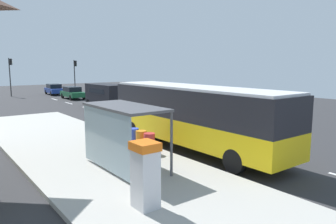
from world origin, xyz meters
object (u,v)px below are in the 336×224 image
at_px(ticket_machine, 145,174).
at_px(bus_shelter, 118,121).
at_px(sedan_near, 54,89).
at_px(traffic_light_far_side, 10,71).
at_px(white_van, 105,94).
at_px(bus, 193,114).
at_px(traffic_light_near_side, 75,71).
at_px(recycling_bin_red, 149,143).
at_px(recycling_bin_orange, 141,140).
at_px(sedan_far, 73,93).
at_px(recycling_bin_blue, 134,138).

relative_size(ticket_machine, bus_shelter, 0.48).
height_order(sedan_near, traffic_light_far_side, traffic_light_far_side).
bearing_deg(ticket_machine, white_van, 66.46).
bearing_deg(white_van, ticket_machine, -113.54).
bearing_deg(traffic_light_far_side, bus, -87.73).
xyz_separation_m(sedan_near, traffic_light_near_side, (3.20, 0.06, 2.48)).
distance_m(bus, recycling_bin_red, 2.76).
bearing_deg(bus_shelter, traffic_light_far_side, 84.75).
bearing_deg(white_van, recycling_bin_orange, -110.84).
xyz_separation_m(bus, sedan_far, (4.01, 27.10, -1.05)).
relative_size(white_van, sedan_near, 1.17).
distance_m(sedan_far, recycling_bin_red, 27.68).
height_order(recycling_bin_blue, traffic_light_near_side, traffic_light_near_side).
height_order(white_van, traffic_light_near_side, traffic_light_near_side).
bearing_deg(recycling_bin_orange, bus, -19.75).
height_order(sedan_near, ticket_machine, ticket_machine).
distance_m(bus, sedan_near, 34.50).
height_order(ticket_machine, bus_shelter, bus_shelter).
xyz_separation_m(recycling_bin_red, traffic_light_far_side, (1.10, 34.92, 2.74)).
relative_size(recycling_bin_orange, traffic_light_near_side, 0.19).
relative_size(bus, bus_shelter, 2.75).
xyz_separation_m(sedan_near, bus_shelter, (-8.72, -35.18, 1.31)).
xyz_separation_m(sedan_near, traffic_light_far_side, (-5.41, 0.86, 2.61)).
xyz_separation_m(bus, ticket_machine, (-5.74, -4.45, -0.67)).
distance_m(recycling_bin_blue, bus_shelter, 3.65).
xyz_separation_m(ticket_machine, recycling_bin_red, (3.25, 4.65, -0.52)).
relative_size(sedan_far, bus_shelter, 1.10).
height_order(bus, ticket_machine, bus).
bearing_deg(recycling_bin_red, white_van, 69.93).
relative_size(sedan_far, recycling_bin_red, 4.65).
bearing_deg(recycling_bin_red, sedan_near, 79.19).
xyz_separation_m(ticket_machine, recycling_bin_orange, (3.25, 5.35, -0.52)).
distance_m(white_van, recycling_bin_red, 18.66).
height_order(bus, sedan_far, bus).
distance_m(ticket_machine, recycling_bin_blue, 6.88).
xyz_separation_m(recycling_bin_red, recycling_bin_orange, (0.00, 0.70, 0.00)).
height_order(white_van, recycling_bin_orange, white_van).
xyz_separation_m(sedan_near, recycling_bin_blue, (-6.50, -32.66, -0.14)).
bearing_deg(traffic_light_far_side, traffic_light_near_side, -5.31).
distance_m(recycling_bin_red, traffic_light_near_side, 35.57).
relative_size(sedan_far, recycling_bin_blue, 4.65).
bearing_deg(bus_shelter, white_van, 65.20).
bearing_deg(recycling_bin_blue, traffic_light_far_side, 88.12).
xyz_separation_m(traffic_light_far_side, bus_shelter, (-3.31, -36.04, -1.30)).
relative_size(ticket_machine, traffic_light_far_side, 0.38).
bearing_deg(traffic_light_near_side, bus_shelter, -108.68).
bearing_deg(recycling_bin_orange, ticket_machine, -121.31).
relative_size(white_van, traffic_light_near_side, 1.07).
distance_m(recycling_bin_orange, traffic_light_near_side, 34.90).
distance_m(white_van, recycling_bin_blue, 17.35).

